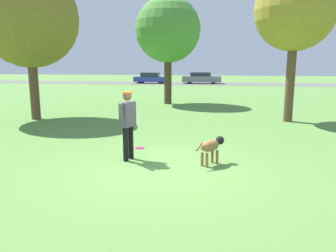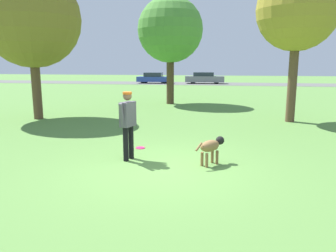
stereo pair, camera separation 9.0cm
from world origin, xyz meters
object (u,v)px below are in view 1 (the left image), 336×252
(tree_mid_center, at_px, (168,30))
(dog, at_px, (211,146))
(tree_near_right, at_px, (295,11))
(parked_car_grey, at_px, (201,78))
(parked_car_blue, at_px, (151,78))
(tree_near_left, at_px, (29,19))
(person, at_px, (128,120))
(frisbee, at_px, (140,148))

(tree_mid_center, bearing_deg, dog, -75.42)
(tree_near_right, distance_m, parked_car_grey, 26.31)
(parked_car_blue, bearing_deg, tree_near_left, -90.24)
(tree_near_left, bearing_deg, tree_mid_center, 53.43)
(parked_car_grey, bearing_deg, person, -91.30)
(person, xyz_separation_m, tree_near_left, (-5.70, 5.26, 3.17))
(parked_car_grey, bearing_deg, dog, -87.63)
(person, distance_m, parked_car_grey, 31.96)
(frisbee, height_order, tree_near_left, tree_near_left)
(dog, bearing_deg, tree_near_right, 14.20)
(tree_mid_center, distance_m, parked_car_grey, 20.65)
(tree_mid_center, relative_size, parked_car_grey, 1.33)
(dog, xyz_separation_m, tree_near_right, (2.90, 6.50, 3.94))
(person, relative_size, parked_car_blue, 0.41)
(tree_near_right, xyz_separation_m, tree_near_left, (-10.66, -1.20, -0.20))
(dog, height_order, frisbee, dog)
(person, bearing_deg, tree_near_left, 63.73)
(tree_mid_center, relative_size, tree_near_right, 1.03)
(person, bearing_deg, parked_car_grey, 17.11)
(person, bearing_deg, parked_car_blue, 28.01)
(tree_near_left, relative_size, parked_car_grey, 1.35)
(tree_mid_center, height_order, parked_car_blue, tree_mid_center)
(tree_near_left, distance_m, parked_car_blue, 26.58)
(dog, xyz_separation_m, tree_near_left, (-7.75, 5.30, 3.74))
(parked_car_blue, xyz_separation_m, parked_car_grey, (6.09, 0.36, 0.03))
(tree_near_right, bearing_deg, tree_near_left, -173.59)
(person, relative_size, frisbee, 6.47)
(frisbee, bearing_deg, tree_near_right, 46.92)
(tree_mid_center, height_order, tree_near_right, tree_mid_center)
(tree_near_right, bearing_deg, person, -127.49)
(tree_near_left, bearing_deg, parked_car_grey, 78.71)
(tree_mid_center, distance_m, tree_near_right, 7.87)
(tree_mid_center, height_order, tree_near_left, tree_near_left)
(dog, height_order, tree_near_left, tree_near_left)
(parked_car_blue, bearing_deg, tree_mid_center, -76.55)
(person, height_order, tree_near_left, tree_near_left)
(tree_near_left, height_order, parked_car_blue, tree_near_left)
(tree_near_right, height_order, parked_car_blue, tree_near_right)
(parked_car_grey, bearing_deg, tree_near_left, -103.26)
(parked_car_blue, bearing_deg, parked_car_grey, 1.46)
(person, xyz_separation_m, parked_car_grey, (-0.38, 31.95, -0.35))
(dog, distance_m, tree_near_right, 8.14)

